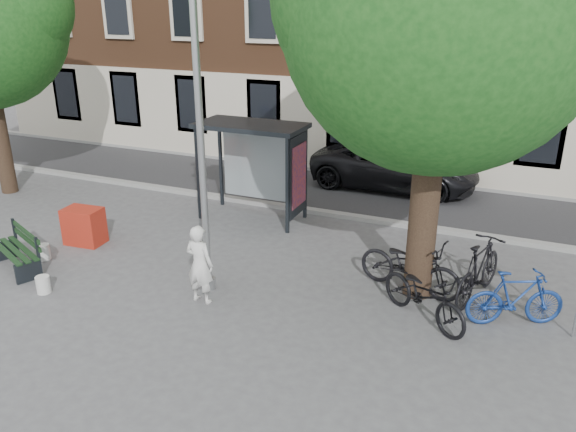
# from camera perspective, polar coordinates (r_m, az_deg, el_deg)

# --- Properties ---
(ground) EXTENTS (90.00, 90.00, 0.00)m
(ground) POSITION_cam_1_polar(r_m,az_deg,el_deg) (11.87, -8.02, -7.27)
(ground) COLOR #4C4C4F
(ground) RESTS_ON ground
(road) EXTENTS (40.00, 4.00, 0.01)m
(road) POSITION_cam_1_polar(r_m,az_deg,el_deg) (17.70, 3.70, 2.60)
(road) COLOR #28282B
(road) RESTS_ON ground
(curb_near) EXTENTS (40.00, 0.25, 0.12)m
(curb_near) POSITION_cam_1_polar(r_m,az_deg,el_deg) (15.92, 1.25, 0.71)
(curb_near) COLOR gray
(curb_near) RESTS_ON ground
(curb_far) EXTENTS (40.00, 0.25, 0.12)m
(curb_far) POSITION_cam_1_polar(r_m,az_deg,el_deg) (19.50, 5.72, 4.45)
(curb_far) COLOR gray
(curb_far) RESTS_ON ground
(lamppost) EXTENTS (0.28, 0.35, 6.11)m
(lamppost) POSITION_cam_1_polar(r_m,az_deg,el_deg) (10.84, -8.76, 5.81)
(lamppost) COLOR #9EA0A3
(lamppost) RESTS_ON ground
(bus_shelter) EXTENTS (2.85, 1.45, 2.62)m
(bus_shelter) POSITION_cam_1_polar(r_m,az_deg,el_deg) (14.82, -2.21, 6.69)
(bus_shelter) COLOR #1E2328
(bus_shelter) RESTS_ON ground
(painter) EXTENTS (0.61, 0.42, 1.61)m
(painter) POSITION_cam_1_polar(r_m,az_deg,el_deg) (11.05, -8.97, -4.87)
(painter) COLOR silver
(painter) RESTS_ON ground
(bench) EXTENTS (1.79, 1.20, 0.88)m
(bench) POSITION_cam_1_polar(r_m,az_deg,el_deg) (13.75, -25.73, -3.30)
(bench) COLOR #1E2328
(bench) RESTS_ON ground
(bike_a) EXTENTS (2.30, 1.22, 1.15)m
(bike_a) POSITION_cam_1_polar(r_m,az_deg,el_deg) (11.67, 12.31, -4.91)
(bike_a) COLOR black
(bike_a) RESTS_ON ground
(bike_b) EXTENTS (1.85, 1.22, 1.08)m
(bike_b) POSITION_cam_1_polar(r_m,az_deg,el_deg) (11.08, 22.11, -7.73)
(bike_b) COLOR navy
(bike_b) RESTS_ON ground
(bike_c) EXTENTS (2.08, 1.75, 1.07)m
(bike_c) POSITION_cam_1_polar(r_m,az_deg,el_deg) (10.69, 13.68, -7.80)
(bike_c) COLOR black
(bike_c) RESTS_ON ground
(bike_d) EXTENTS (1.14, 2.18, 1.26)m
(bike_d) POSITION_cam_1_polar(r_m,az_deg,el_deg) (11.70, 18.82, -5.23)
(bike_d) COLOR black
(bike_d) RESTS_ON ground
(car_dark) EXTENTS (5.21, 2.45, 1.44)m
(car_dark) POSITION_cam_1_polar(r_m,az_deg,el_deg) (18.12, 10.78, 5.07)
(car_dark) COLOR black
(car_dark) RESTS_ON ground
(red_stand) EXTENTS (0.95, 0.68, 0.90)m
(red_stand) POSITION_cam_1_polar(r_m,az_deg,el_deg) (14.55, -20.01, -0.97)
(red_stand) COLOR #A72516
(red_stand) RESTS_ON ground
(bucket_a) EXTENTS (0.31, 0.31, 0.36)m
(bucket_a) POSITION_cam_1_polar(r_m,az_deg,el_deg) (12.54, -23.61, -6.40)
(bucket_a) COLOR silver
(bucket_a) RESTS_ON ground
(bucket_c) EXTENTS (0.30, 0.30, 0.36)m
(bucket_c) POSITION_cam_1_polar(r_m,az_deg,el_deg) (14.10, -23.57, -3.37)
(bucket_c) COLOR silver
(bucket_c) RESTS_ON ground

